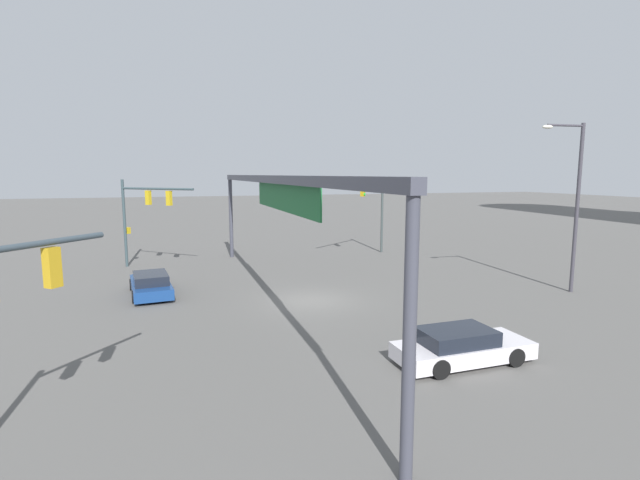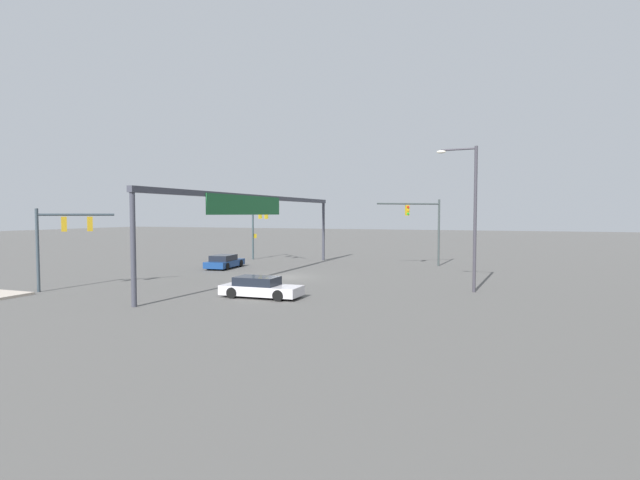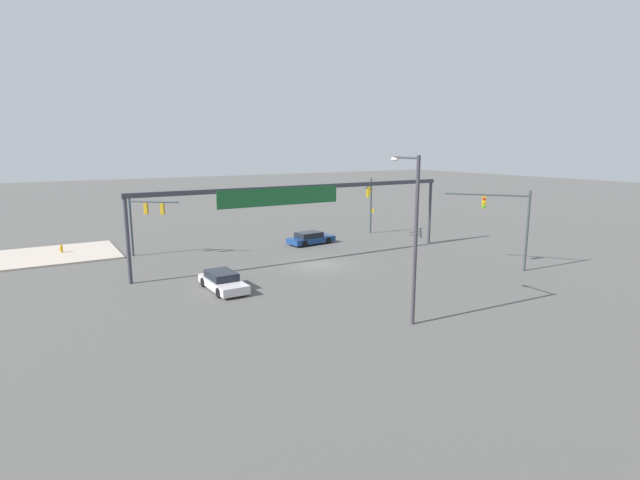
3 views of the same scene
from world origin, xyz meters
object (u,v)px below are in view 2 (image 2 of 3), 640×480
at_px(sedan_car_approaching, 224,262).
at_px(sedan_car_waiting_far, 260,288).
at_px(traffic_signal_near_corner, 424,220).
at_px(streetlamp_curved_arm, 471,209).
at_px(traffic_signal_opposite_side, 60,233).
at_px(traffic_signal_cross_street, 258,221).

height_order(sedan_car_approaching, sedan_car_waiting_far, same).
relative_size(traffic_signal_near_corner, sedan_car_waiting_far, 1.31).
bearing_deg(traffic_signal_near_corner, streetlamp_curved_arm, 72.43).
xyz_separation_m(traffic_signal_near_corner, sedan_car_waiting_far, (20.77, -6.07, -3.72)).
distance_m(traffic_signal_opposite_side, traffic_signal_cross_street, 22.77).
xyz_separation_m(traffic_signal_cross_street, streetlamp_curved_arm, (13.95, 22.27, 1.08)).
bearing_deg(traffic_signal_near_corner, sedan_car_waiting_far, 36.07).
bearing_deg(traffic_signal_cross_street, sedan_car_approaching, -42.95).
relative_size(traffic_signal_near_corner, streetlamp_curved_arm, 0.69).
bearing_deg(sedan_car_approaching, sedan_car_waiting_far, -147.20).
distance_m(sedan_car_approaching, sedan_car_waiting_far, 16.53).
bearing_deg(traffic_signal_near_corner, sedan_car_approaching, -11.97).
distance_m(traffic_signal_near_corner, sedan_car_waiting_far, 21.95).
bearing_deg(sedan_car_approaching, traffic_signal_cross_street, -1.49).
xyz_separation_m(streetlamp_curved_arm, sedan_car_approaching, (-6.31, -21.65, -4.62)).
distance_m(traffic_signal_opposite_side, sedan_car_approaching, 15.57).
distance_m(traffic_signal_opposite_side, sedan_car_waiting_far, 13.59).
xyz_separation_m(traffic_signal_near_corner, traffic_signal_opposite_side, (22.94, -19.12, -0.64)).
bearing_deg(streetlamp_curved_arm, traffic_signal_near_corner, -64.61).
height_order(streetlamp_curved_arm, sedan_car_approaching, streetlamp_curved_arm).
height_order(traffic_signal_opposite_side, streetlamp_curved_arm, streetlamp_curved_arm).
distance_m(traffic_signal_near_corner, streetlamp_curved_arm, 15.17).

